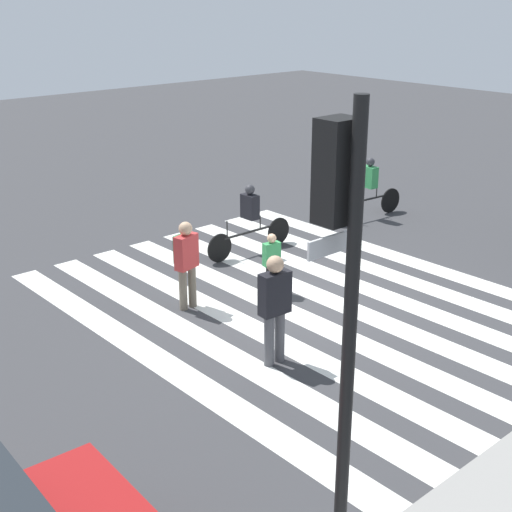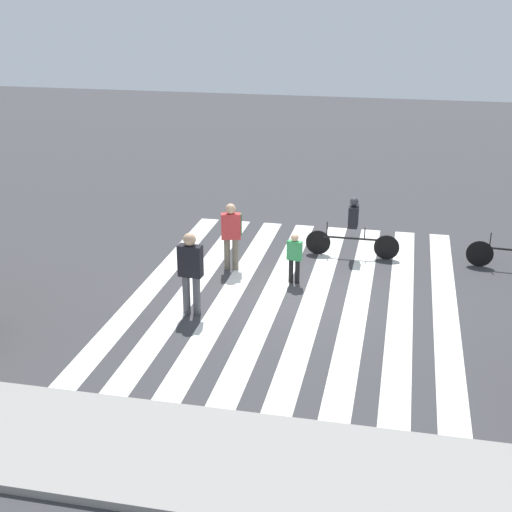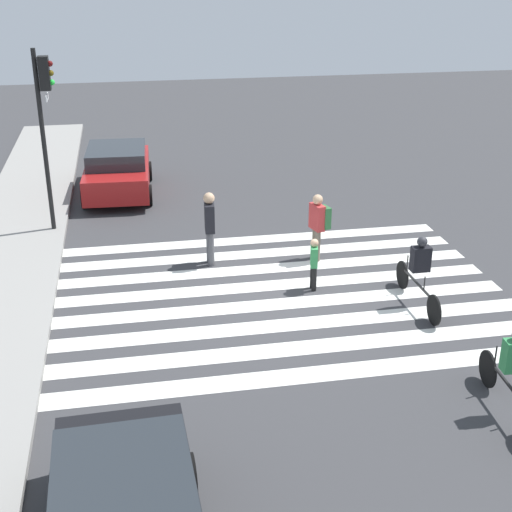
{
  "view_description": "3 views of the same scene",
  "coord_description": "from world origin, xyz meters",
  "px_view_note": "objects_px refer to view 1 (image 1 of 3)",
  "views": [
    {
      "loc": [
        8.96,
        8.76,
        5.63
      ],
      "look_at": [
        0.6,
        -0.67,
        0.92
      ],
      "focal_mm": 50.0,
      "sensor_mm": 36.0,
      "label": 1
    },
    {
      "loc": [
        -2.26,
        14.7,
        6.73
      ],
      "look_at": [
        0.88,
        0.01,
        0.91
      ],
      "focal_mm": 50.0,
      "sensor_mm": 36.0,
      "label": 2
    },
    {
      "loc": [
        -14.08,
        3.24,
        7.08
      ],
      "look_at": [
        -0.09,
        0.61,
        1.02
      ],
      "focal_mm": 50.0,
      "sensor_mm": 36.0,
      "label": 3
    }
  ],
  "objects_px": {
    "pedestrian_adult_blue_shirt": "(186,258)",
    "pedestrian_adult_yellow_jacket": "(275,304)",
    "cyclist_near_curb": "(369,186)",
    "cyclist_far_lane": "(250,217)",
    "pedestrian_adult_tall_backpack": "(272,260)",
    "traffic_light": "(341,276)"
  },
  "relations": [
    {
      "from": "pedestrian_adult_blue_shirt",
      "to": "pedestrian_adult_tall_backpack",
      "type": "xyz_separation_m",
      "value": [
        -1.65,
        0.55,
        -0.3
      ]
    },
    {
      "from": "pedestrian_adult_tall_backpack",
      "to": "cyclist_far_lane",
      "type": "xyz_separation_m",
      "value": [
        -1.19,
        -2.01,
        0.17
      ]
    },
    {
      "from": "traffic_light",
      "to": "cyclist_far_lane",
      "type": "bearing_deg",
      "value": -126.75
    },
    {
      "from": "pedestrian_adult_tall_backpack",
      "to": "cyclist_near_curb",
      "type": "xyz_separation_m",
      "value": [
        -5.23,
        -1.94,
        0.17
      ]
    },
    {
      "from": "pedestrian_adult_blue_shirt",
      "to": "pedestrian_adult_yellow_jacket",
      "type": "bearing_deg",
      "value": 70.59
    },
    {
      "from": "pedestrian_adult_blue_shirt",
      "to": "cyclist_far_lane",
      "type": "bearing_deg",
      "value": -167.17
    },
    {
      "from": "traffic_light",
      "to": "pedestrian_adult_yellow_jacket",
      "type": "relative_size",
      "value": 2.68
    },
    {
      "from": "pedestrian_adult_yellow_jacket",
      "to": "cyclist_near_curb",
      "type": "bearing_deg",
      "value": -145.95
    },
    {
      "from": "pedestrian_adult_tall_backpack",
      "to": "cyclist_near_curb",
      "type": "height_order",
      "value": "cyclist_near_curb"
    },
    {
      "from": "pedestrian_adult_blue_shirt",
      "to": "cyclist_far_lane",
      "type": "distance_m",
      "value": 3.2
    },
    {
      "from": "pedestrian_adult_yellow_jacket",
      "to": "cyclist_near_curb",
      "type": "height_order",
      "value": "pedestrian_adult_yellow_jacket"
    },
    {
      "from": "pedestrian_adult_blue_shirt",
      "to": "cyclist_near_curb",
      "type": "height_order",
      "value": "pedestrian_adult_blue_shirt"
    },
    {
      "from": "traffic_light",
      "to": "pedestrian_adult_tall_backpack",
      "type": "height_order",
      "value": "traffic_light"
    },
    {
      "from": "pedestrian_adult_blue_shirt",
      "to": "cyclist_near_curb",
      "type": "relative_size",
      "value": 0.72
    },
    {
      "from": "pedestrian_adult_yellow_jacket",
      "to": "cyclist_far_lane",
      "type": "xyz_separation_m",
      "value": [
        -3.08,
        -4.13,
        -0.17
      ]
    },
    {
      "from": "cyclist_far_lane",
      "to": "cyclist_near_curb",
      "type": "distance_m",
      "value": 4.04
    },
    {
      "from": "pedestrian_adult_yellow_jacket",
      "to": "cyclist_near_curb",
      "type": "relative_size",
      "value": 0.78
    },
    {
      "from": "pedestrian_adult_tall_backpack",
      "to": "pedestrian_adult_blue_shirt",
      "type": "bearing_deg",
      "value": -6.16
    },
    {
      "from": "pedestrian_adult_blue_shirt",
      "to": "traffic_light",
      "type": "bearing_deg",
      "value": 50.16
    },
    {
      "from": "pedestrian_adult_tall_backpack",
      "to": "cyclist_far_lane",
      "type": "distance_m",
      "value": 2.34
    },
    {
      "from": "pedestrian_adult_blue_shirt",
      "to": "pedestrian_adult_tall_backpack",
      "type": "bearing_deg",
      "value": 147.23
    },
    {
      "from": "cyclist_far_lane",
      "to": "cyclist_near_curb",
      "type": "height_order",
      "value": "cyclist_near_curb"
    }
  ]
}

